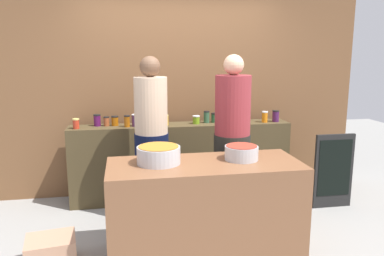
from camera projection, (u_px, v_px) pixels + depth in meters
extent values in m
plane|color=gray|center=(198.00, 238.00, 3.80)|extent=(12.00, 12.00, 0.00)
cube|color=brown|center=(177.00, 77.00, 4.91)|extent=(4.80, 0.12, 3.00)
cube|color=#453821|center=(182.00, 162.00, 4.77)|extent=(2.70, 0.36, 0.95)
cube|color=brown|center=(205.00, 209.00, 3.43)|extent=(1.70, 0.70, 0.87)
cylinder|color=#B1301C|center=(76.00, 124.00, 4.39)|extent=(0.07, 0.07, 0.10)
cylinder|color=#D6C666|center=(76.00, 119.00, 4.38)|extent=(0.08, 0.08, 0.01)
cylinder|color=#4A1244|center=(97.00, 121.00, 4.55)|extent=(0.08, 0.08, 0.13)
cylinder|color=black|center=(97.00, 115.00, 4.54)|extent=(0.08, 0.08, 0.01)
cylinder|color=brown|center=(106.00, 122.00, 4.55)|extent=(0.07, 0.07, 0.10)
cylinder|color=black|center=(106.00, 117.00, 4.54)|extent=(0.07, 0.07, 0.01)
cylinder|color=#984C0A|center=(115.00, 121.00, 4.57)|extent=(0.08, 0.08, 0.10)
cylinder|color=black|center=(115.00, 117.00, 4.56)|extent=(0.08, 0.08, 0.01)
cylinder|color=#994E0E|center=(127.00, 122.00, 4.49)|extent=(0.07, 0.07, 0.12)
cylinder|color=black|center=(127.00, 116.00, 4.48)|extent=(0.07, 0.07, 0.01)
cylinder|color=#4B2C55|center=(135.00, 121.00, 4.53)|extent=(0.08, 0.08, 0.13)
cylinder|color=silver|center=(135.00, 115.00, 4.51)|extent=(0.09, 0.09, 0.01)
cylinder|color=gold|center=(166.00, 121.00, 4.59)|extent=(0.06, 0.06, 0.11)
cylinder|color=#D6C666|center=(166.00, 115.00, 4.58)|extent=(0.07, 0.07, 0.01)
cylinder|color=olive|center=(196.00, 120.00, 4.69)|extent=(0.08, 0.08, 0.09)
cylinder|color=silver|center=(196.00, 116.00, 4.68)|extent=(0.09, 0.09, 0.01)
cylinder|color=#2F543A|center=(207.00, 117.00, 4.76)|extent=(0.07, 0.07, 0.13)
cylinder|color=black|center=(207.00, 112.00, 4.75)|extent=(0.07, 0.07, 0.01)
cylinder|color=#274E2E|center=(214.00, 118.00, 4.79)|extent=(0.08, 0.08, 0.10)
cylinder|color=black|center=(214.00, 114.00, 4.78)|extent=(0.08, 0.08, 0.01)
cylinder|color=#561B56|center=(224.00, 118.00, 4.81)|extent=(0.08, 0.08, 0.12)
cylinder|color=#D6C666|center=(224.00, 112.00, 4.80)|extent=(0.09, 0.09, 0.02)
cylinder|color=orange|center=(234.00, 119.00, 4.72)|extent=(0.07, 0.07, 0.10)
cylinder|color=#D6C666|center=(234.00, 114.00, 4.70)|extent=(0.07, 0.07, 0.02)
cylinder|color=#265823|center=(243.00, 117.00, 4.84)|extent=(0.07, 0.07, 0.11)
cylinder|color=#D6C666|center=(243.00, 113.00, 4.83)|extent=(0.07, 0.07, 0.01)
cylinder|color=orange|center=(265.00, 117.00, 4.79)|extent=(0.07, 0.07, 0.12)
cylinder|color=silver|center=(265.00, 112.00, 4.78)|extent=(0.08, 0.08, 0.01)
cylinder|color=#441A47|center=(276.00, 117.00, 4.83)|extent=(0.08, 0.08, 0.13)
cylinder|color=black|center=(276.00, 111.00, 4.82)|extent=(0.09, 0.09, 0.01)
cylinder|color=#B7B7BC|center=(159.00, 155.00, 3.32)|extent=(0.38, 0.38, 0.15)
cylinder|color=#B16C23|center=(158.00, 146.00, 3.30)|extent=(0.35, 0.35, 0.00)
cylinder|color=#B7B7BC|center=(241.00, 153.00, 3.44)|extent=(0.30, 0.30, 0.12)
cylinder|color=#9A3223|center=(242.00, 146.00, 3.43)|extent=(0.28, 0.28, 0.00)
cylinder|color=black|center=(152.00, 177.00, 4.16)|extent=(0.36, 0.36, 0.97)
cylinder|color=#CCAE91|center=(151.00, 105.00, 4.01)|extent=(0.35, 0.35, 0.59)
sphere|color=brown|center=(150.00, 67.00, 3.93)|extent=(0.22, 0.22, 0.22)
cylinder|color=black|center=(231.00, 180.00, 4.03)|extent=(0.38, 0.38, 0.99)
cylinder|color=maroon|center=(233.00, 105.00, 3.87)|extent=(0.36, 0.36, 0.60)
sphere|color=#D8A884|center=(234.00, 65.00, 3.79)|extent=(0.21, 0.21, 0.21)
cube|color=tan|center=(51.00, 252.00, 3.29)|extent=(0.46, 0.40, 0.26)
cube|color=black|center=(333.00, 171.00, 4.50)|extent=(0.48, 0.04, 0.89)
cube|color=black|center=(335.00, 168.00, 4.47)|extent=(0.41, 0.01, 0.67)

